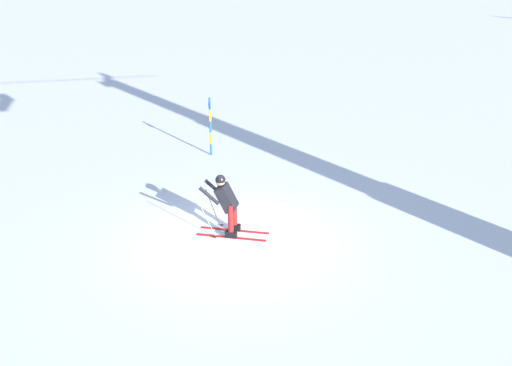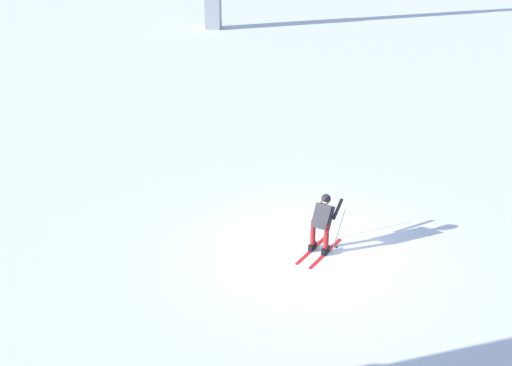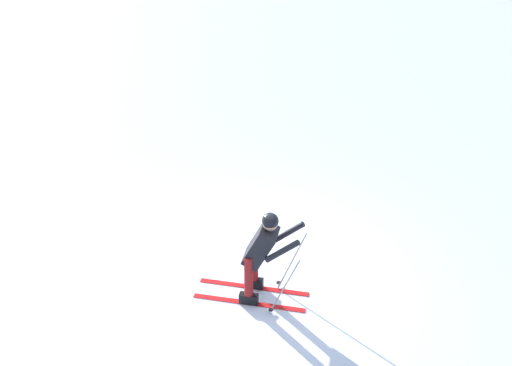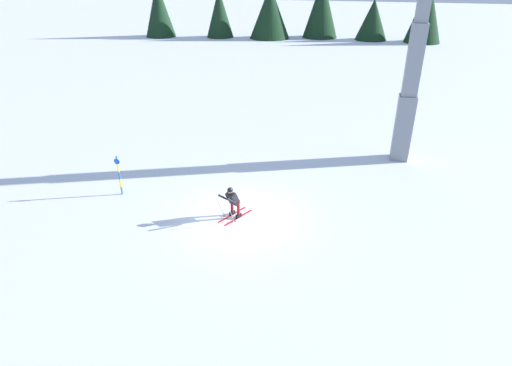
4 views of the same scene
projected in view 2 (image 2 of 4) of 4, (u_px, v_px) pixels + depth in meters
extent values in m
plane|color=white|center=(307.00, 251.00, 17.04)|extent=(260.00, 260.00, 0.00)
cube|color=red|center=(312.00, 249.00, 17.10)|extent=(1.57, 0.82, 0.01)
cube|color=black|center=(312.00, 246.00, 17.07)|extent=(0.30, 0.22, 0.16)
cylinder|color=maroon|center=(313.00, 232.00, 16.89)|extent=(0.13, 0.13, 0.67)
cube|color=red|center=(325.00, 253.00, 16.92)|extent=(1.57, 0.82, 0.01)
cube|color=black|center=(326.00, 250.00, 16.89)|extent=(0.30, 0.22, 0.16)
cylinder|color=maroon|center=(326.00, 236.00, 16.71)|extent=(0.13, 0.13, 0.67)
cube|color=black|center=(323.00, 217.00, 16.72)|extent=(0.64, 0.60, 0.67)
sphere|color=tan|center=(326.00, 200.00, 16.65)|extent=(0.22, 0.22, 0.22)
sphere|color=black|center=(326.00, 199.00, 16.64)|extent=(0.24, 0.24, 0.24)
cylinder|color=black|center=(321.00, 205.00, 17.05)|extent=(0.49, 0.29, 0.44)
cylinder|color=gray|center=(319.00, 225.00, 17.37)|extent=(0.47, 0.12, 1.15)
cylinder|color=black|center=(314.00, 240.00, 17.42)|extent=(0.07, 0.07, 0.01)
cylinder|color=black|center=(338.00, 209.00, 16.83)|extent=(0.49, 0.29, 0.44)
cylinder|color=gray|center=(339.00, 230.00, 17.10)|extent=(0.38, 0.32, 1.15)
cylinder|color=black|center=(337.00, 247.00, 17.11)|extent=(0.07, 0.07, 0.01)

